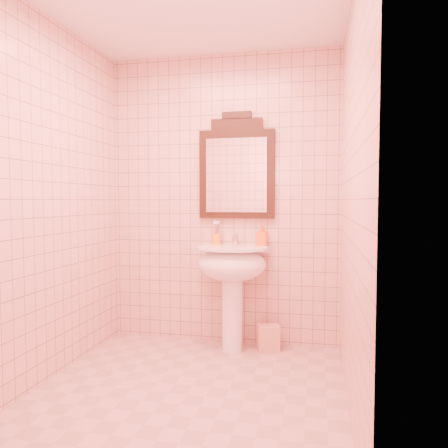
% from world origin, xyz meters
% --- Properties ---
extents(floor, '(2.20, 2.20, 0.00)m').
position_xyz_m(floor, '(0.00, 0.00, 0.00)').
color(floor, tan).
rests_on(floor, ground).
extents(back_wall, '(2.00, 0.02, 2.50)m').
position_xyz_m(back_wall, '(0.00, 1.10, 1.25)').
color(back_wall, '#E1A79D').
rests_on(back_wall, floor).
extents(pedestal_sink, '(0.58, 0.58, 0.86)m').
position_xyz_m(pedestal_sink, '(0.13, 0.87, 0.66)').
color(pedestal_sink, white).
rests_on(pedestal_sink, floor).
extents(faucet, '(0.04, 0.16, 0.11)m').
position_xyz_m(faucet, '(0.13, 1.01, 0.92)').
color(faucet, white).
rests_on(faucet, pedestal_sink).
extents(mirror, '(0.65, 0.06, 0.91)m').
position_xyz_m(mirror, '(0.13, 1.07, 1.51)').
color(mirror, black).
rests_on(mirror, back_wall).
extents(toothbrush_cup, '(0.08, 0.08, 0.18)m').
position_xyz_m(toothbrush_cup, '(-0.04, 1.04, 0.91)').
color(toothbrush_cup, orange).
rests_on(toothbrush_cup, pedestal_sink).
extents(soap_dispenser, '(0.09, 0.09, 0.18)m').
position_xyz_m(soap_dispenser, '(0.36, 1.02, 0.95)').
color(soap_dispenser, orange).
rests_on(soap_dispenser, pedestal_sink).
extents(towel, '(0.20, 0.17, 0.21)m').
position_xyz_m(towel, '(0.42, 0.92, 0.11)').
color(towel, '#E09383').
rests_on(towel, floor).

